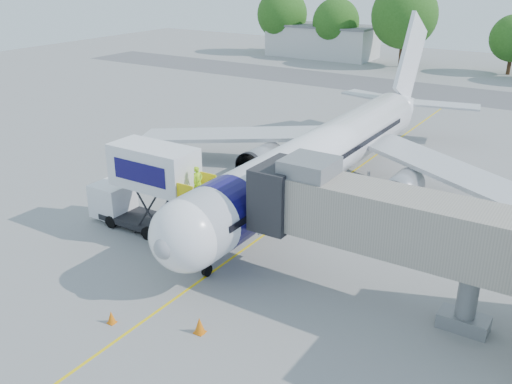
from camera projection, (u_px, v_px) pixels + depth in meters
The scene contains 13 objects.
ground at pixel (295, 213), 37.35m from camera, with size 160.00×160.00×0.00m, color gray.
guidance_line at pixel (295, 213), 37.35m from camera, with size 0.15×70.00×0.01m, color yellow.
taxiway_strip at pixel (460, 95), 70.11m from camera, with size 120.00×10.00×0.01m, color #59595B.
aircraft at pixel (325, 154), 39.45m from camera, with size 34.17×37.73×11.35m.
jet_bridge at pixel (375, 218), 26.26m from camera, with size 13.90×3.20×6.60m.
catering_hiloader at pixel (147, 188), 33.97m from camera, with size 8.50×2.44×5.50m.
ground_tug at pixel (90, 301), 26.31m from camera, with size 3.81×2.21×1.46m.
safety_cone_a at pixel (200, 326), 25.21m from camera, with size 0.49×0.49×0.79m.
safety_cone_b at pixel (111, 317), 25.93m from camera, with size 0.39×0.39×0.63m.
outbuilding_left at pixel (322, 41), 97.13m from camera, with size 18.40×8.40×5.30m.
tree_a at pixel (282, 14), 98.58m from camera, with size 8.64×8.64×11.02m.
tree_b at pixel (336, 22), 93.51m from camera, with size 7.70×7.70×9.81m.
tree_c at pixel (404, 15), 85.66m from camera, with size 9.94×9.94×12.67m.
Camera 1 is at (16.21, -30.07, 15.37)m, focal length 40.00 mm.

